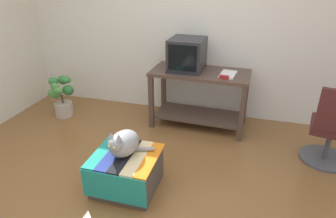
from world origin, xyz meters
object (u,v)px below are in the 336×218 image
book (228,74)px  ottoman_with_blanket (126,171)px  tv_monitor (187,54)px  cat (123,143)px  keyboard (182,72)px  desk (199,90)px  potted_plant (62,97)px  office_chair (332,132)px  stapler (224,77)px

book → ottoman_with_blanket: (-0.77, -1.38, -0.58)m
tv_monitor → cat: bearing=-97.8°
keyboard → desk: bearing=29.2°
potted_plant → ottoman_with_blanket: bearing=-38.8°
desk → tv_monitor: (-0.18, 0.04, 0.44)m
potted_plant → office_chair: (3.39, -0.23, 0.11)m
book → cat: 1.60m
book → office_chair: bearing=-13.8°
cat → potted_plant: cat is taller
cat → office_chair: office_chair is taller
keyboard → stapler: 0.52m
tv_monitor → ottoman_with_blanket: size_ratio=0.78×
desk → book: 0.43m
ottoman_with_blanket → stapler: bearing=59.2°
tv_monitor → book: bearing=-7.9°
cat → keyboard: bearing=88.3°
desk → office_chair: bearing=-15.7°
tv_monitor → keyboard: 0.24m
desk → potted_plant: (-1.90, -0.25, -0.23)m
office_chair → stapler: bearing=-2.7°
ottoman_with_blanket → cat: (-0.02, 0.01, 0.30)m
office_chair → book: bearing=-9.4°
stapler → desk: bearing=63.5°
desk → book: size_ratio=4.25×
keyboard → book: 0.55m
cat → stapler: 1.47m
tv_monitor → cat: 1.55m
office_chair → potted_plant: bearing=7.0°
potted_plant → book: bearing=4.8°
tv_monitor → keyboard: tv_monitor is taller
keyboard → potted_plant: 1.77m
ottoman_with_blanket → stapler: size_ratio=5.44×
book → cat: bearing=-113.3°
book → office_chair: (1.14, -0.42, -0.38)m
keyboard → stapler: (0.51, -0.07, 0.01)m
book → office_chair: size_ratio=0.33×
desk → ottoman_with_blanket: desk is taller
ottoman_with_blanket → stapler: 1.56m
ottoman_with_blanket → keyboard: bearing=80.3°
potted_plant → stapler: 2.27m
ottoman_with_blanket → potted_plant: (-1.48, 1.19, 0.09)m
desk → keyboard: keyboard is taller
keyboard → office_chair: office_chair is taller
cat → book: bearing=68.9°
tv_monitor → stapler: size_ratio=4.26×
tv_monitor → cat: (-0.26, -1.46, -0.46)m
keyboard → cat: bearing=-102.6°
desk → potted_plant: size_ratio=2.18×
ottoman_with_blanket → stapler: (0.74, 1.24, 0.59)m
keyboard → stapler: bearing=-10.0°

